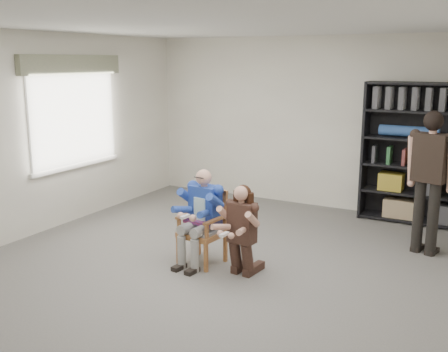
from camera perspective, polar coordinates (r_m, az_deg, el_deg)
The scene contains 8 objects.
room_shell at distance 5.60m, azimuth -1.15°, elevation 2.12°, with size 6.00×7.00×2.80m, color silver, non-canonical shape.
floor at distance 6.01m, azimuth -1.09°, elevation -11.13°, with size 6.00×7.00×0.01m, color slate.
window_left at distance 8.14m, azimuth -15.94°, elevation 6.54°, with size 0.16×2.00×1.75m, color white, non-canonical shape.
armchair at distance 6.30m, azimuth -2.42°, elevation -5.63°, with size 0.52×0.50×0.90m, color olive, non-canonical shape.
seated_man at distance 6.26m, azimuth -2.43°, elevation -4.46°, with size 0.50×0.70×1.16m, color navy, non-canonical shape.
kneeling_woman at distance 5.91m, azimuth 1.82°, elevation -6.01°, with size 0.45×0.72×1.07m, color #34221A, non-canonical shape.
bookshelf at distance 8.24m, azimuth 21.01°, elevation 2.17°, with size 1.80×0.38×2.10m, color black, non-canonical shape.
standing_man at distance 6.97m, azimuth 21.36°, elevation -0.85°, with size 0.56×0.31×1.81m, color black, non-canonical shape.
Camera 1 is at (2.74, -4.78, 2.41)m, focal length 42.00 mm.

